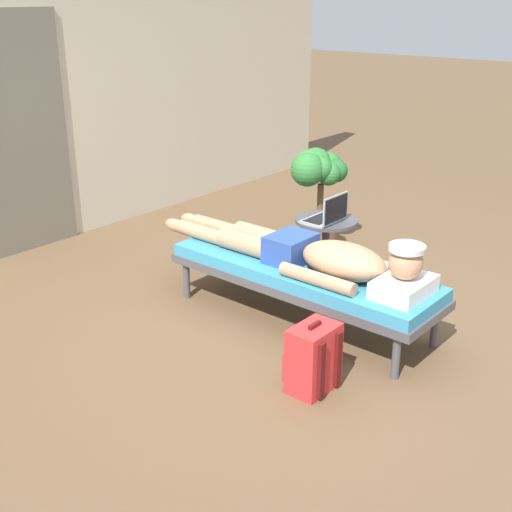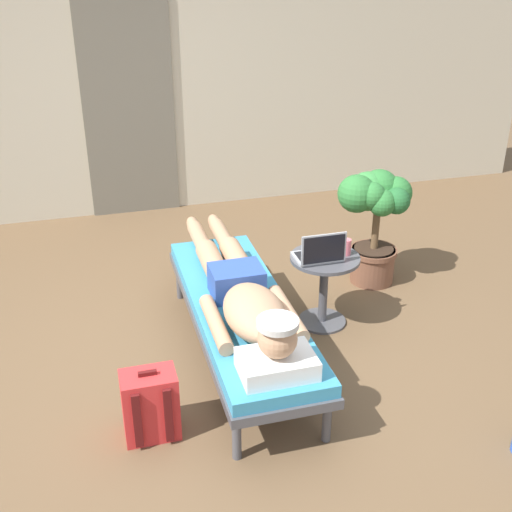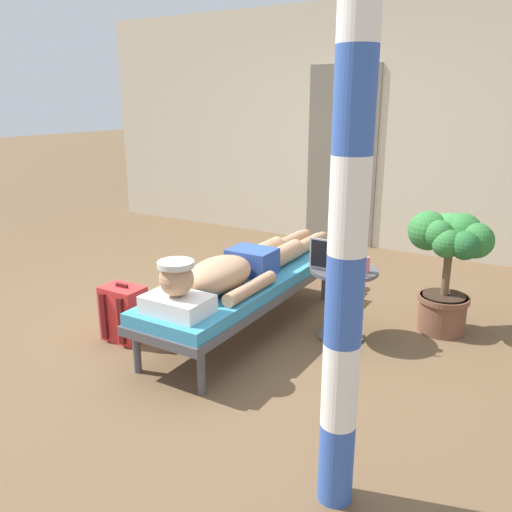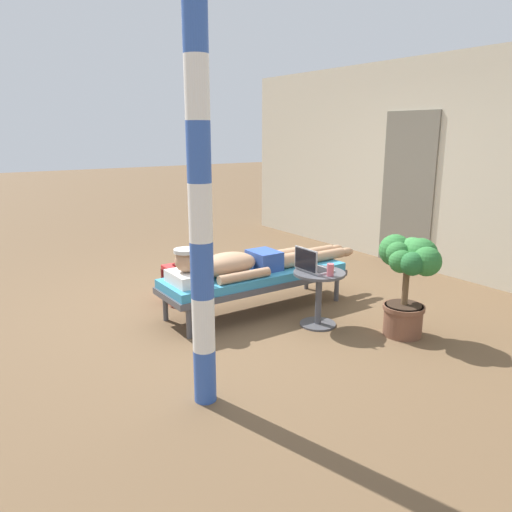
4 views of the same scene
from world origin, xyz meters
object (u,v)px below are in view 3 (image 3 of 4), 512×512
backpack (125,314)px  potted_plant (449,254)px  lounge_chair (245,287)px  laptop (334,261)px  porch_post (349,206)px  side_table (343,291)px  drink_glass (365,265)px  person_reclining (238,268)px

backpack → potted_plant: 2.38m
lounge_chair → laptop: bearing=19.3°
backpack → potted_plant: (1.92, 1.34, 0.39)m
porch_post → side_table: bearing=111.1°
backpack → porch_post: size_ratio=0.16×
drink_glass → person_reclining: bearing=-156.4°
lounge_chair → drink_glass: 0.88m
drink_glass → side_table: bearing=178.3°
lounge_chair → side_table: size_ratio=3.76×
side_table → porch_post: (0.59, -1.52, 0.94)m
side_table → drink_glass: size_ratio=4.64×
laptop → backpack: (-1.26, -0.78, -0.39)m
lounge_chair → drink_glass: (0.81, 0.26, 0.23)m
lounge_chair → drink_glass: size_ratio=17.44×
drink_glass → potted_plant: potted_plant is taller
drink_glass → potted_plant: 0.68m
laptop → backpack: bearing=-148.2°
side_table → backpack: size_ratio=1.23×
side_table → backpack: 1.57m
lounge_chair → porch_post: 2.01m
potted_plant → laptop: bearing=-139.4°
side_table → backpack: (-1.32, -0.83, -0.16)m
porch_post → potted_plant: bearing=89.8°
potted_plant → person_reclining: bearing=-145.4°
backpack → porch_post: (1.91, -0.69, 1.10)m
lounge_chair → backpack: backpack is taller
lounge_chair → backpack: bearing=-139.2°
person_reclining → laptop: bearing=27.0°
lounge_chair → potted_plant: size_ratio=2.20×
laptop → drink_glass: bearing=12.6°
lounge_chair → porch_post: porch_post is taller
person_reclining → porch_post: porch_post is taller
potted_plant → porch_post: (-0.01, -2.03, 0.70)m
lounge_chair → laptop: laptop is taller
potted_plant → porch_post: 2.15m
lounge_chair → person_reclining: bearing=-90.0°
laptop → backpack: size_ratio=0.73×
lounge_chair → side_table: 0.71m
porch_post → drink_glass: bearing=106.1°
side_table → potted_plant: size_ratio=0.59×
drink_glass → potted_plant: (0.45, 0.52, 0.01)m
side_table → laptop: laptop is taller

